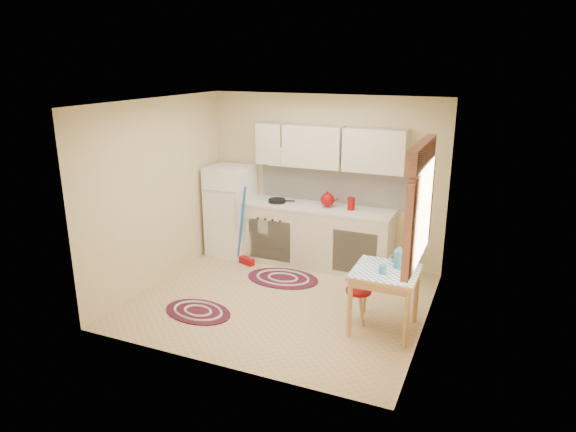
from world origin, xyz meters
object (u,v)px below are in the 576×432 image
object	(u,v)px
base_cabinets	(316,237)
stool	(358,306)
fridge	(231,211)
table	(384,300)

from	to	relation	value
base_cabinets	stool	bearing A→B (deg)	-54.15
fridge	base_cabinets	bearing A→B (deg)	2.03
table	stool	bearing A→B (deg)	173.54
base_cabinets	table	xyz separation A→B (m)	(1.37, -1.51, -0.08)
base_cabinets	table	distance (m)	2.04
fridge	stool	size ratio (longest dim) A/B	3.33
table	base_cabinets	bearing A→B (deg)	132.26
base_cabinets	stool	distance (m)	1.84
stool	fridge	bearing A→B (deg)	150.05
fridge	stool	world-z (taller)	fridge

